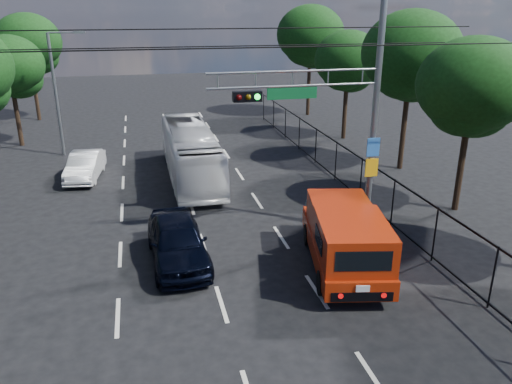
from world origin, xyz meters
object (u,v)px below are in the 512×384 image
object	(u,v)px
white_bus	(191,153)
white_van	(85,166)
signal_mast	(345,98)
red_pickup	(345,237)
navy_hatchback	(177,241)

from	to	relation	value
white_bus	white_van	world-z (taller)	white_bus
signal_mast	red_pickup	world-z (taller)	signal_mast
red_pickup	white_van	bearing A→B (deg)	127.69
red_pickup	navy_hatchback	bearing A→B (deg)	162.00
white_bus	white_van	xyz separation A→B (m)	(-5.32, 1.21, -0.66)
red_pickup	navy_hatchback	world-z (taller)	red_pickup
white_bus	white_van	size ratio (longest dim) A/B	2.35
navy_hatchback	white_van	bearing A→B (deg)	108.28
signal_mast	navy_hatchback	xyz separation A→B (m)	(-6.29, -1.03, -4.45)
white_bus	white_van	bearing A→B (deg)	166.84
signal_mast	white_bus	world-z (taller)	signal_mast
signal_mast	white_bus	xyz separation A→B (m)	(-4.82, 7.96, -3.91)
white_bus	navy_hatchback	bearing A→B (deg)	-99.66
white_bus	signal_mast	bearing A→B (deg)	-59.17
signal_mast	white_van	world-z (taller)	signal_mast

